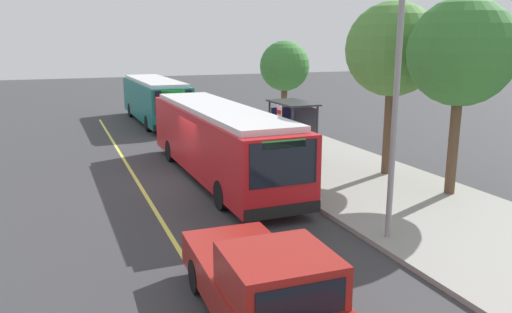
{
  "coord_description": "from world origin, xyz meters",
  "views": [
    {
      "loc": [
        19.12,
        -4.96,
        5.53
      ],
      "look_at": [
        3.02,
        1.41,
        1.53
      ],
      "focal_mm": 35.6,
      "sensor_mm": 36.0,
      "label": 1
    }
  ],
  "objects_px": {
    "waiting_bench": "(294,142)",
    "pedestrian_commuter": "(295,146)",
    "transit_bus_second": "(155,99)",
    "transit_bus_main": "(219,139)",
    "pickup_truck": "(265,287)",
    "route_sign_post": "(279,129)"
  },
  "relations": [
    {
      "from": "transit_bus_main",
      "to": "pickup_truck",
      "type": "distance_m",
      "value": 11.18
    },
    {
      "from": "transit_bus_main",
      "to": "pickup_truck",
      "type": "relative_size",
      "value": 2.25
    },
    {
      "from": "waiting_bench",
      "to": "transit_bus_second",
      "type": "bearing_deg",
      "value": -160.22
    },
    {
      "from": "pickup_truck",
      "to": "route_sign_post",
      "type": "relative_size",
      "value": 1.95
    },
    {
      "from": "transit_bus_main",
      "to": "waiting_bench",
      "type": "height_order",
      "value": "transit_bus_main"
    },
    {
      "from": "pickup_truck",
      "to": "waiting_bench",
      "type": "height_order",
      "value": "pickup_truck"
    },
    {
      "from": "waiting_bench",
      "to": "route_sign_post",
      "type": "xyz_separation_m",
      "value": [
        3.24,
        -2.26,
        1.32
      ]
    },
    {
      "from": "route_sign_post",
      "to": "pickup_truck",
      "type": "bearing_deg",
      "value": -25.53
    },
    {
      "from": "transit_bus_second",
      "to": "pedestrian_commuter",
      "type": "xyz_separation_m",
      "value": [
        15.35,
        3.09,
        -0.5
      ]
    },
    {
      "from": "pedestrian_commuter",
      "to": "route_sign_post",
      "type": "bearing_deg",
      "value": -70.05
    },
    {
      "from": "transit_bus_main",
      "to": "route_sign_post",
      "type": "height_order",
      "value": "same"
    },
    {
      "from": "pickup_truck",
      "to": "waiting_bench",
      "type": "distance_m",
      "value": 15.52
    },
    {
      "from": "waiting_bench",
      "to": "pedestrian_commuter",
      "type": "bearing_deg",
      "value": -25.22
    },
    {
      "from": "transit_bus_main",
      "to": "pedestrian_commuter",
      "type": "bearing_deg",
      "value": 88.79
    },
    {
      "from": "transit_bus_second",
      "to": "waiting_bench",
      "type": "distance_m",
      "value": 13.25
    },
    {
      "from": "transit_bus_second",
      "to": "pedestrian_commuter",
      "type": "relative_size",
      "value": 6.44
    },
    {
      "from": "pickup_truck",
      "to": "pedestrian_commuter",
      "type": "bearing_deg",
      "value": 151.4
    },
    {
      "from": "route_sign_post",
      "to": "pedestrian_commuter",
      "type": "relative_size",
      "value": 1.66
    },
    {
      "from": "waiting_bench",
      "to": "route_sign_post",
      "type": "height_order",
      "value": "route_sign_post"
    },
    {
      "from": "pickup_truck",
      "to": "route_sign_post",
      "type": "height_order",
      "value": "route_sign_post"
    },
    {
      "from": "transit_bus_second",
      "to": "waiting_bench",
      "type": "relative_size",
      "value": 6.81
    },
    {
      "from": "pedestrian_commuter",
      "to": "pickup_truck",
      "type": "bearing_deg",
      "value": -28.6
    }
  ]
}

